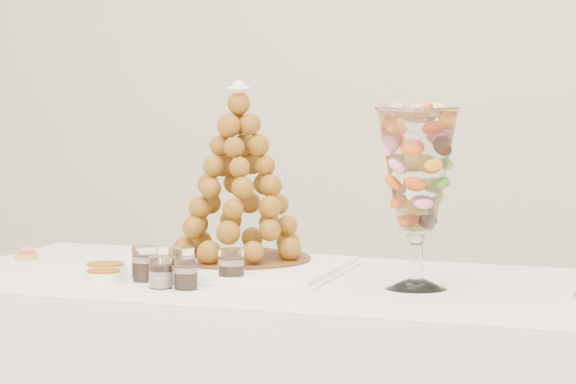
% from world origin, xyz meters
% --- Properties ---
extents(lace_tray, '(0.56, 0.43, 0.02)m').
position_xyz_m(lace_tray, '(-0.21, 0.37, 0.74)').
color(lace_tray, white).
rests_on(lace_tray, buffet_table).
extents(macaron_vase, '(0.17, 0.17, 0.38)m').
position_xyz_m(macaron_vase, '(0.27, 0.28, 0.98)').
color(macaron_vase, white).
rests_on(macaron_vase, buffet_table).
extents(pink_tart, '(0.06, 0.06, 0.03)m').
position_xyz_m(pink_tart, '(-0.73, 0.37, 0.74)').
color(pink_tart, tan).
rests_on(pink_tart, buffet_table).
extents(verrine_a, '(0.07, 0.07, 0.08)m').
position_xyz_m(verrine_a, '(-0.31, 0.17, 0.77)').
color(verrine_a, white).
rests_on(verrine_a, buffet_table).
extents(verrine_b, '(0.07, 0.07, 0.08)m').
position_xyz_m(verrine_b, '(-0.22, 0.17, 0.77)').
color(verrine_b, white).
rests_on(verrine_b, buffet_table).
extents(verrine_c, '(0.06, 0.06, 0.08)m').
position_xyz_m(verrine_c, '(-0.12, 0.20, 0.77)').
color(verrine_c, white).
rests_on(verrine_c, buffet_table).
extents(verrine_d, '(0.06, 0.06, 0.07)m').
position_xyz_m(verrine_d, '(-0.24, 0.09, 0.76)').
color(verrine_d, white).
rests_on(verrine_d, buffet_table).
extents(verrine_e, '(0.05, 0.05, 0.07)m').
position_xyz_m(verrine_e, '(-0.18, 0.10, 0.76)').
color(verrine_e, white).
rests_on(verrine_e, buffet_table).
extents(ramekin_back, '(0.09, 0.09, 0.03)m').
position_xyz_m(ramekin_back, '(-0.41, 0.18, 0.74)').
color(ramekin_back, white).
rests_on(ramekin_back, buffet_table).
extents(ramekin_front, '(0.08, 0.08, 0.03)m').
position_xyz_m(ramekin_front, '(-0.38, 0.11, 0.74)').
color(ramekin_front, white).
rests_on(ramekin_front, buffet_table).
extents(croquembouche, '(0.34, 0.34, 0.42)m').
position_xyz_m(croquembouche, '(-0.19, 0.43, 0.95)').
color(croquembouche, brown).
rests_on(croquembouche, lace_tray).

